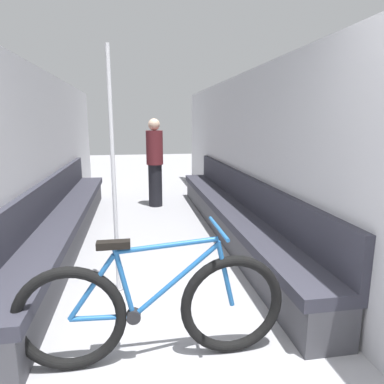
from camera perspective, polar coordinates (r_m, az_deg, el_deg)
wall_left at (r=4.33m, az=-25.06°, el=4.68°), size 0.10×9.40×2.18m
wall_right at (r=4.44m, az=10.67°, el=5.74°), size 0.10×9.40×2.18m
bench_seat_row_left at (r=4.64m, az=-20.51°, el=-4.74°), size 0.45×5.10×0.84m
bench_seat_row_right at (r=4.72m, az=6.54°, el=-3.75°), size 0.45×5.10×0.84m
bicycle at (r=2.32m, az=-6.40°, el=-18.87°), size 1.73×0.46×0.90m
grab_pole_near at (r=3.05m, az=-12.93°, el=2.21°), size 0.08×0.08×2.16m
passenger_standing at (r=6.21m, az=-6.21°, el=5.01°), size 0.30×0.30×1.58m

